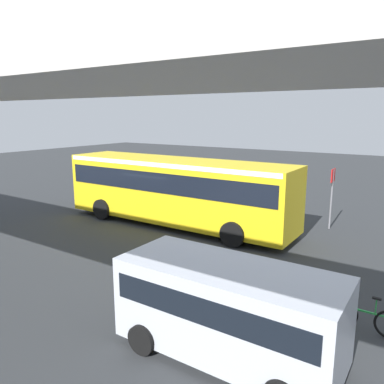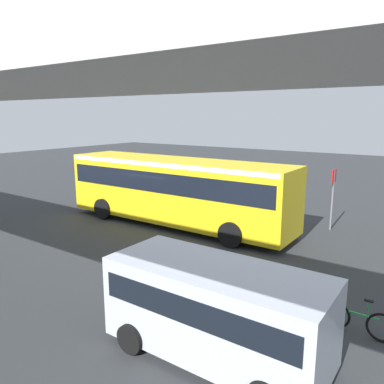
# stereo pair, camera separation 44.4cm
# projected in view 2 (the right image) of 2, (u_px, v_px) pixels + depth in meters

# --- Properties ---
(ground) EXTENTS (80.00, 80.00, 0.00)m
(ground) POSITION_uv_depth(u_px,v_px,m) (161.00, 222.00, 18.44)
(ground) COLOR #2D3033
(city_bus) EXTENTS (11.54, 2.85, 3.15)m
(city_bus) POSITION_uv_depth(u_px,v_px,m) (176.00, 186.00, 17.70)
(city_bus) COLOR yellow
(city_bus) RESTS_ON ground
(parked_van) EXTENTS (4.80, 2.17, 2.05)m
(parked_van) POSITION_uv_depth(u_px,v_px,m) (216.00, 306.00, 8.01)
(parked_van) COLOR #B7BCC6
(parked_van) RESTS_ON ground
(bicycle_green) EXTENTS (1.77, 0.44, 0.96)m
(bicycle_green) POSITION_uv_depth(u_px,v_px,m) (358.00, 320.00, 8.94)
(bicycle_green) COLOR black
(bicycle_green) RESTS_ON ground
(traffic_sign) EXTENTS (0.08, 0.60, 2.80)m
(traffic_sign) POSITION_uv_depth(u_px,v_px,m) (333.00, 189.00, 16.91)
(traffic_sign) COLOR slate
(traffic_sign) RESTS_ON ground
(lane_dash_leftmost) EXTENTS (2.00, 0.20, 0.01)m
(lane_dash_leftmost) POSITION_uv_depth(u_px,v_px,m) (262.00, 221.00, 18.62)
(lane_dash_leftmost) COLOR silver
(lane_dash_leftmost) RESTS_ON ground
(lane_dash_left) EXTENTS (2.00, 0.20, 0.01)m
(lane_dash_left) POSITION_uv_depth(u_px,v_px,m) (196.00, 210.00, 20.86)
(lane_dash_left) COLOR silver
(lane_dash_left) RESTS_ON ground
(lane_dash_centre) EXTENTS (2.00, 0.20, 0.01)m
(lane_dash_centre) POSITION_uv_depth(u_px,v_px,m) (142.00, 201.00, 23.10)
(lane_dash_centre) COLOR silver
(lane_dash_centre) RESTS_ON ground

